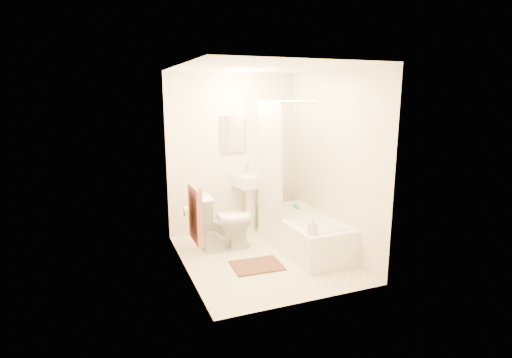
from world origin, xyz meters
name	(u,v)px	position (x,y,z in m)	size (l,w,h in m)	color
floor	(263,258)	(0.00, 0.00, 0.00)	(2.40, 2.40, 0.00)	beige
ceiling	(264,67)	(0.00, 0.00, 2.40)	(2.40, 2.40, 0.00)	white
wall_back	(233,154)	(0.00, 1.20, 1.20)	(2.00, 0.02, 2.40)	beige
wall_left	(183,173)	(-1.00, 0.00, 1.20)	(0.02, 2.40, 2.40)	beige
wall_right	(333,162)	(1.00, 0.00, 1.20)	(0.02, 2.40, 2.40)	beige
mirror	(233,134)	(0.00, 1.18, 1.50)	(0.40, 0.03, 0.55)	white
curtain_rod	(283,101)	(0.30, 0.10, 2.00)	(0.03, 0.03, 1.70)	silver
shower_curtain	(270,158)	(0.30, 0.50, 1.22)	(0.04, 0.80, 1.55)	silver
towel_bar	(192,186)	(-0.96, -0.25, 1.10)	(0.02, 0.02, 0.60)	silver
towel	(195,213)	(-0.93, -0.25, 0.78)	(0.06, 0.45, 0.66)	#CC7266
toilet_paper	(188,211)	(-0.93, 0.12, 0.70)	(0.12, 0.12, 0.11)	white
toilet	(225,221)	(-0.35, 0.52, 0.39)	(0.44, 0.79, 0.77)	white
sink	(251,200)	(0.24, 1.06, 0.49)	(0.50, 0.40, 0.97)	white
bathtub	(303,232)	(0.65, 0.12, 0.22)	(0.70, 1.59, 0.45)	white
bath_mat	(257,266)	(-0.17, -0.22, 0.01)	(0.60, 0.45, 0.02)	#4D2E21
soap_bottle	(313,227)	(0.41, -0.55, 0.55)	(0.09, 0.09, 0.20)	white
scrub_brush	(296,207)	(0.75, 0.53, 0.47)	(0.06, 0.19, 0.04)	#32A66B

